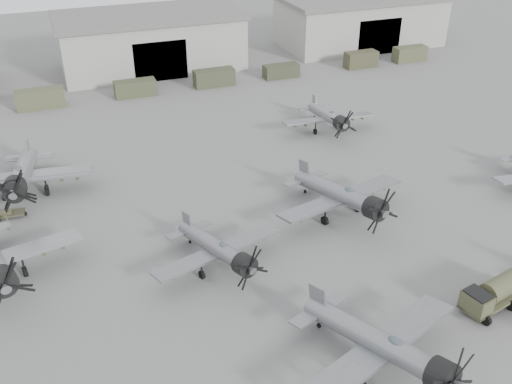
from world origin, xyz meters
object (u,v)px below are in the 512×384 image
(fuel_tanker, at_px, (497,291))
(aircraft_far_0, at_px, (21,174))
(ground_crew, at_px, (7,220))
(aircraft_mid_1, at_px, (220,250))
(aircraft_near_1, at_px, (386,347))
(aircraft_far_1, at_px, (330,117))
(aircraft_mid_2, at_px, (344,196))
(aircraft_extra_381, at_px, (22,177))

(fuel_tanker, bearing_deg, aircraft_far_0, 125.07)
(fuel_tanker, bearing_deg, ground_crew, 132.47)
(fuel_tanker, bearing_deg, aircraft_mid_1, 135.43)
(aircraft_far_0, xyz_separation_m, fuel_tanker, (32.91, -30.08, -1.06))
(aircraft_near_1, distance_m, aircraft_far_1, 38.34)
(aircraft_far_0, bearing_deg, aircraft_mid_2, -20.91)
(aircraft_far_1, bearing_deg, aircraft_mid_1, -129.80)
(aircraft_mid_2, relative_size, aircraft_far_1, 1.17)
(ground_crew, bearing_deg, aircraft_extra_381, -16.02)
(aircraft_mid_1, height_order, ground_crew, aircraft_mid_1)
(aircraft_far_1, bearing_deg, aircraft_far_0, -171.13)
(aircraft_mid_1, bearing_deg, fuel_tanker, -48.19)
(aircraft_near_1, relative_size, aircraft_mid_1, 1.16)
(aircraft_mid_1, distance_m, aircraft_mid_2, 13.66)
(aircraft_mid_1, height_order, aircraft_far_1, aircraft_far_1)
(aircraft_near_1, distance_m, ground_crew, 35.58)
(aircraft_near_1, xyz_separation_m, aircraft_far_1, (14.22, 35.61, -0.35))
(aircraft_mid_1, xyz_separation_m, ground_crew, (-16.40, 12.85, -1.17))
(aircraft_far_1, relative_size, aircraft_extra_381, 0.85)
(aircraft_mid_1, height_order, aircraft_far_0, aircraft_far_0)
(aircraft_mid_1, bearing_deg, ground_crew, 125.80)
(aircraft_mid_1, height_order, aircraft_extra_381, aircraft_extra_381)
(aircraft_mid_1, xyz_separation_m, aircraft_far_0, (-14.73, 18.69, 0.36))
(aircraft_far_0, xyz_separation_m, aircraft_extra_381, (0.03, -0.66, 0.00))
(aircraft_mid_1, relative_size, aircraft_far_1, 1.00)
(aircraft_mid_1, distance_m, ground_crew, 20.87)
(aircraft_mid_1, bearing_deg, aircraft_extra_381, 113.08)
(aircraft_extra_381, bearing_deg, aircraft_far_1, 13.03)
(aircraft_mid_2, bearing_deg, fuel_tanker, -84.49)
(aircraft_mid_1, bearing_deg, aircraft_far_0, 112.13)
(aircraft_mid_2, relative_size, fuel_tanker, 2.05)
(fuel_tanker, bearing_deg, aircraft_far_1, 72.77)
(aircraft_extra_381, relative_size, ground_crew, 7.34)
(ground_crew, bearing_deg, aircraft_mid_2, -105.35)
(aircraft_mid_1, xyz_separation_m, fuel_tanker, (18.18, -11.39, -0.70))
(aircraft_near_1, distance_m, aircraft_extra_381, 38.67)
(aircraft_mid_2, distance_m, aircraft_far_1, 19.48)
(aircraft_mid_1, bearing_deg, aircraft_mid_2, -1.16)
(aircraft_near_1, distance_m, aircraft_far_0, 39.23)
(aircraft_far_0, bearing_deg, aircraft_near_1, -49.35)
(aircraft_mid_1, bearing_deg, aircraft_far_1, 29.59)
(aircraft_near_1, bearing_deg, ground_crew, 110.15)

